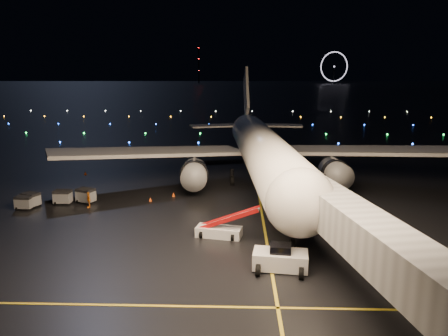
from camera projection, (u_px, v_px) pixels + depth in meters
The scene contains 18 objects.
ground at pixel (226, 95), 332.99m from camera, with size 2000.00×2000.00×0.00m, color black.
lane_centre at pixel (260, 202), 54.15m from camera, with size 0.25×80.00×0.02m, color gold.
lane_cross at pixel (32, 304), 30.26m from camera, with size 60.00×0.25×0.02m, color gold.
airliner at pixel (260, 124), 63.28m from camera, with size 59.89×56.89×16.97m, color white, non-canonical shape.
pushback_tug at pixel (280, 257), 35.50m from camera, with size 4.41×2.31×2.10m, color silver.
belt_loader at pixel (219, 221), 42.49m from camera, with size 6.48×1.77×3.14m, color silver, non-canonical shape.
crew_c at pixel (89, 200), 51.89m from camera, with size 1.13×0.47×1.94m, color orange.
safety_cone_0 at pixel (150, 199), 54.69m from camera, with size 0.43×0.43×0.49m, color #E65112.
safety_cone_1 at pixel (186, 180), 64.51m from camera, with size 0.47×0.47×0.53m, color #E65112.
safety_cone_2 at pixel (173, 195), 56.79m from camera, with size 0.45×0.45×0.51m, color #E65112.
safety_cone_3 at pixel (85, 173), 68.96m from camera, with size 0.47×0.47×0.54m, color #E65112.
ferris_wheel at pixel (334, 68), 732.49m from camera, with size 50.00×4.00×52.00m, color black, non-canonical shape.
radio_mast at pixel (199, 64), 758.05m from camera, with size 1.80×1.80×64.00m, color black.
taxiway_lights at pixel (210, 122), 143.40m from camera, with size 164.00×92.00×0.36m, color black, non-canonical shape.
baggage_cart_0 at pixel (86, 196), 53.93m from camera, with size 2.09×1.46×1.78m, color gray.
baggage_cart_1 at pixel (63, 197), 53.44m from camera, with size 2.00×1.40×1.70m, color gray.
baggage_cart_2 at pixel (31, 200), 52.41m from camera, with size 1.96×1.37×1.66m, color gray.
baggage_cart_3 at pixel (24, 203), 51.36m from camera, with size 1.86×1.30×1.58m, color gray.
Camera 1 is at (9.20, -37.15, 15.60)m, focal length 35.00 mm.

